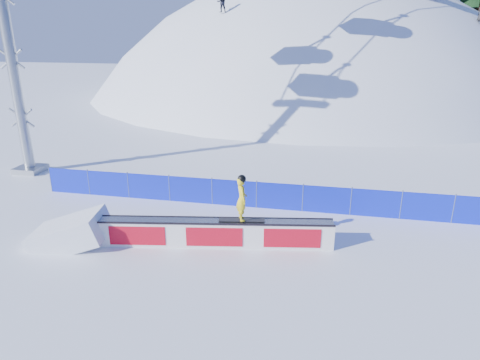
# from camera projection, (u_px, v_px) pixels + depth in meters

# --- Properties ---
(ground) EXTENTS (160.00, 160.00, 0.00)m
(ground) POSITION_uv_depth(u_px,v_px,m) (264.00, 261.00, 14.47)
(ground) COLOR white
(ground) RESTS_ON ground
(snow_hill) EXTENTS (64.00, 64.00, 64.00)m
(snow_hill) POSITION_uv_depth(u_px,v_px,m) (305.00, 223.00, 59.29)
(snow_hill) COLOR white
(snow_hill) RESTS_ON ground
(safety_fence) EXTENTS (22.05, 0.05, 1.30)m
(safety_fence) POSITION_uv_depth(u_px,v_px,m) (279.00, 196.00, 18.42)
(safety_fence) COLOR #0D1FCA
(safety_fence) RESTS_ON ground
(rail_box) EXTENTS (8.45, 1.96, 1.02)m
(rail_box) POSITION_uv_depth(u_px,v_px,m) (215.00, 233.00, 15.35)
(rail_box) COLOR white
(rail_box) RESTS_ON ground
(snow_ramp) EXTENTS (2.99, 2.14, 1.71)m
(snow_ramp) POSITION_uv_depth(u_px,v_px,m) (72.00, 243.00, 15.69)
(snow_ramp) COLOR white
(snow_ramp) RESTS_ON ground
(snowboarder) EXTENTS (1.66, 0.68, 1.70)m
(snowboarder) POSITION_uv_depth(u_px,v_px,m) (242.00, 198.00, 14.87)
(snowboarder) COLOR black
(snowboarder) RESTS_ON rail_box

